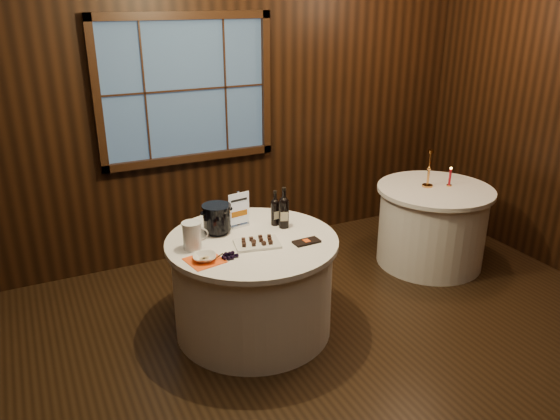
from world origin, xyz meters
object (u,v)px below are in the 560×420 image
ice_bucket (217,218)px  grape_bunch (229,255)px  port_bottle_left (275,210)px  port_bottle_right (284,210)px  red_candle (450,178)px  sign_stand (239,215)px  chocolate_box (307,242)px  cracker_bowl (204,258)px  side_table (432,225)px  glass_pitcher (192,235)px  main_table (253,285)px  brass_candlestick (429,174)px  chocolate_plate (257,243)px

ice_bucket → grape_bunch: (-0.07, -0.44, -0.10)m
port_bottle_left → ice_bucket: bearing=174.8°
port_bottle_right → red_candle: size_ratio=1.75×
port_bottle_right → red_candle: (1.84, 0.19, -0.07)m
sign_stand → port_bottle_right: port_bottle_right is taller
port_bottle_left → grape_bunch: (-0.53, -0.39, -0.10)m
chocolate_box → cracker_bowl: 0.76m
port_bottle_right → grape_bunch: size_ratio=1.73×
port_bottle_left → port_bottle_right: 0.09m
sign_stand → grape_bunch: 0.56m
side_table → grape_bunch: bearing=-167.1°
chocolate_box → port_bottle_left: bearing=96.6°
ice_bucket → glass_pitcher: (-0.25, -0.18, -0.02)m
glass_pitcher → port_bottle_right: bearing=19.3°
grape_bunch → sign_stand: bearing=61.0°
grape_bunch → glass_pitcher: (-0.18, 0.25, 0.08)m
port_bottle_left → glass_pitcher: size_ratio=1.40×
chocolate_box → cracker_bowl: cracker_bowl is taller
main_table → grape_bunch: (-0.26, -0.22, 0.40)m
ice_bucket → glass_pitcher: ice_bucket is taller
brass_candlestick → side_table: bearing=-51.8°
sign_stand → brass_candlestick: brass_candlestick is taller
glass_pitcher → sign_stand: bearing=42.3°
port_bottle_right → grape_bunch: 0.66m
port_bottle_right → chocolate_box: bearing=-63.6°
port_bottle_left → grape_bunch: size_ratio=1.49×
side_table → sign_stand: size_ratio=3.79×
main_table → sign_stand: bearing=88.7°
port_bottle_right → chocolate_plate: size_ratio=0.91×
chocolate_plate → red_candle: red_candle is taller
brass_candlestick → red_candle: size_ratio=1.90×
red_candle → side_table: bearing=174.9°
side_table → cracker_bowl: (-2.43, -0.48, 0.41)m
glass_pitcher → cracker_bowl: bearing=-72.1°
ice_bucket → grape_bunch: bearing=-99.4°
side_table → ice_bucket: bearing=-177.9°
port_bottle_right → ice_bucket: (-0.50, 0.13, -0.02)m
sign_stand → cracker_bowl: size_ratio=1.80×
port_bottle_left → chocolate_plate: (-0.28, -0.28, -0.10)m
port_bottle_left → red_candle: port_bottle_left is taller
ice_bucket → chocolate_box: bearing=-41.0°
cracker_bowl → red_candle: size_ratio=0.85×
port_bottle_right → glass_pitcher: 0.75m
side_table → port_bottle_left: bearing=-175.7°
chocolate_plate → red_candle: (2.15, 0.40, 0.06)m
side_table → brass_candlestick: brass_candlestick is taller
side_table → port_bottle_left: (-1.73, -0.13, 0.50)m
cracker_bowl → red_candle: (2.58, 0.47, 0.05)m
sign_stand → main_table: bearing=-98.7°
sign_stand → ice_bucket: (-0.20, -0.05, 0.02)m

